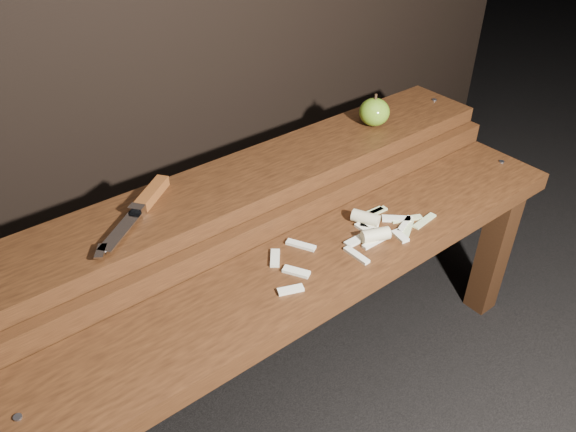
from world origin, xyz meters
TOP-DOWN VIEW (x-y plane):
  - ground at (0.00, 0.00)m, footprint 60.00×60.00m
  - bench_front_tier at (0.00, -0.06)m, footprint 1.20×0.20m
  - bench_rear_tier at (0.00, 0.17)m, footprint 1.20×0.21m
  - apple at (0.34, 0.17)m, footprint 0.07×0.07m
  - knife at (-0.23, 0.19)m, footprint 0.21×0.16m
  - apple_scraps at (0.11, -0.05)m, footprint 0.40×0.15m

SIDE VIEW (x-z plane):
  - ground at x=0.00m, z-range 0.00..0.00m
  - bench_front_tier at x=0.00m, z-range 0.14..0.56m
  - bench_rear_tier at x=0.00m, z-range 0.16..0.67m
  - apple_scraps at x=0.11m, z-range 0.41..0.44m
  - knife at x=-0.23m, z-range 0.50..0.52m
  - apple at x=0.34m, z-range 0.49..0.57m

